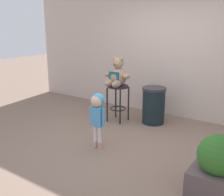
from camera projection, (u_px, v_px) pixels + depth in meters
The scene contains 7 objects.
ground_plane at pixel (122, 145), 4.48m from camera, with size 24.00×24.00×0.00m, color #7F6757.
building_wall at pixel (176, 22), 5.60m from camera, with size 7.61×0.30×3.98m, color beige.
bar_stool_with_teddy at pixel (118, 95), 5.49m from camera, with size 0.42×0.42×0.75m.
teddy_bear at pixel (117, 75), 5.36m from camera, with size 0.56×0.50×0.58m.
child_walking at pixel (97, 109), 4.23m from camera, with size 0.29×0.23×0.90m.
trash_bin at pixel (154, 105), 5.41m from camera, with size 0.47×0.47×0.74m.
planter_with_shrub at pixel (217, 169), 3.08m from camera, with size 0.56×0.56×0.75m.
Camera 1 is at (2.20, -3.49, 1.92)m, focal length 43.41 mm.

